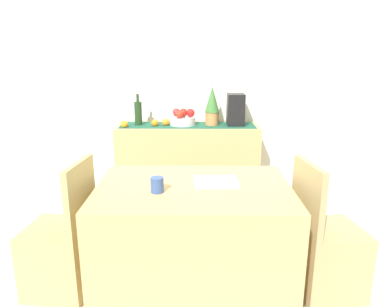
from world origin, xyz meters
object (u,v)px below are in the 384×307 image
object	(u,v)px
open_book	(217,182)
chair_near_window	(62,253)
coffee_maker	(236,110)
sideboard_console	(188,168)
wine_bottle	(139,113)
chair_by_corner	(327,254)
dining_table	(194,239)
potted_plant	(213,105)
coffee_cup	(158,185)
fruit_bowl	(183,121)

from	to	relation	value
open_book	chair_near_window	size ratio (longest dim) A/B	0.31
coffee_maker	sideboard_console	bearing A→B (deg)	180.00
wine_bottle	chair_by_corner	world-z (taller)	wine_bottle
chair_near_window	dining_table	bearing A→B (deg)	0.12
coffee_maker	potted_plant	distance (m)	0.23
dining_table	open_book	distance (m)	0.41
wine_bottle	chair_near_window	world-z (taller)	wine_bottle
coffee_cup	chair_by_corner	world-z (taller)	chair_by_corner
potted_plant	sideboard_console	bearing A→B (deg)	180.00
coffee_cup	chair_by_corner	bearing A→B (deg)	5.19
wine_bottle	potted_plant	distance (m)	0.71
dining_table	wine_bottle	bearing A→B (deg)	112.01
potted_plant	coffee_cup	size ratio (longest dim) A/B	4.05
chair_by_corner	fruit_bowl	bearing A→B (deg)	126.59
sideboard_console	dining_table	size ratio (longest dim) A/B	1.12
fruit_bowl	chair_near_window	distance (m)	1.66
potted_plant	dining_table	xyz separation A→B (m)	(-0.17, -1.32, -0.68)
fruit_bowl	chair_near_window	bearing A→B (deg)	-119.81
potted_plant	wine_bottle	bearing A→B (deg)	180.00
wine_bottle	coffee_cup	world-z (taller)	wine_bottle
sideboard_console	potted_plant	world-z (taller)	potted_plant
dining_table	chair_near_window	size ratio (longest dim) A/B	1.35
sideboard_console	coffee_maker	distance (m)	0.74
chair_by_corner	coffee_maker	bearing A→B (deg)	109.91
fruit_bowl	dining_table	distance (m)	1.43
sideboard_console	dining_table	xyz separation A→B (m)	(0.06, -1.32, -0.06)
fruit_bowl	open_book	bearing A→B (deg)	-78.54
sideboard_console	coffee_cup	xyz separation A→B (m)	(-0.15, -1.42, 0.36)
open_book	chair_near_window	bearing A→B (deg)	-179.30
fruit_bowl	wine_bottle	xyz separation A→B (m)	(-0.42, 0.00, 0.08)
chair_near_window	coffee_maker	bearing A→B (deg)	46.37
sideboard_console	chair_near_window	world-z (taller)	chair_near_window
wine_bottle	open_book	distance (m)	1.46
sideboard_console	wine_bottle	world-z (taller)	wine_bottle
open_book	wine_bottle	bearing A→B (deg)	115.60
dining_table	chair_near_window	bearing A→B (deg)	-179.88
chair_near_window	chair_by_corner	size ratio (longest dim) A/B	1.00
fruit_bowl	open_book	size ratio (longest dim) A/B	0.89
fruit_bowl	coffee_maker	bearing A→B (deg)	0.00
wine_bottle	potted_plant	world-z (taller)	potted_plant
coffee_maker	potted_plant	size ratio (longest dim) A/B	0.81
sideboard_console	coffee_maker	size ratio (longest dim) A/B	4.50
sideboard_console	dining_table	bearing A→B (deg)	-87.29
sideboard_console	potted_plant	distance (m)	0.67
dining_table	coffee_cup	distance (m)	0.48
sideboard_console	wine_bottle	xyz separation A→B (m)	(-0.47, 0.00, 0.55)
open_book	sideboard_console	bearing A→B (deg)	96.68
sideboard_console	open_book	bearing A→B (deg)	-80.72
sideboard_console	fruit_bowl	xyz separation A→B (m)	(-0.05, 0.00, 0.47)
chair_near_window	chair_by_corner	world-z (taller)	same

